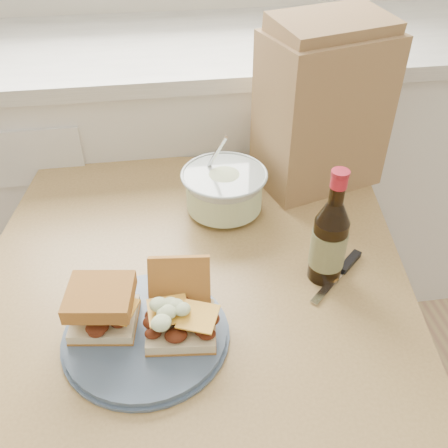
{
  "coord_description": "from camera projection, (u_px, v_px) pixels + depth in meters",
  "views": [
    {
      "loc": [
        -0.03,
        0.21,
        1.41
      ],
      "look_at": [
        0.09,
        0.98,
        0.8
      ],
      "focal_mm": 40.0,
      "sensor_mm": 36.0,
      "label": 1
    }
  ],
  "objects": [
    {
      "name": "dining_table",
      "position": [
        195.0,
        299.0,
        1.09
      ],
      "size": [
        0.99,
        0.99,
        0.72
      ],
      "rotation": [
        0.0,
        0.0,
        -0.16
      ],
      "color": "tan",
      "rests_on": "ground"
    },
    {
      "name": "knife",
      "position": [
        344.0,
        268.0,
        1.01
      ],
      "size": [
        0.14,
        0.13,
        0.01
      ],
      "rotation": [
        0.0,
        0.0,
        0.74
      ],
      "color": "silver",
      "rests_on": "dining_table"
    },
    {
      "name": "sandwich_right",
      "position": [
        180.0,
        308.0,
        0.86
      ],
      "size": [
        0.13,
        0.17,
        0.1
      ],
      "rotation": [
        0.0,
        0.0,
        -0.11
      ],
      "color": "beige",
      "rests_on": "plate"
    },
    {
      "name": "cabinet_run",
      "position": [
        168.0,
        175.0,
        1.75
      ],
      "size": [
        2.5,
        0.64,
        0.94
      ],
      "color": "white",
      "rests_on": "ground"
    },
    {
      "name": "coleslaw_bowl",
      "position": [
        224.0,
        192.0,
        1.14
      ],
      "size": [
        0.2,
        0.2,
        0.19
      ],
      "color": "#B3C1BD",
      "rests_on": "dining_table"
    },
    {
      "name": "sandwich_left",
      "position": [
        102.0,
        307.0,
        0.85
      ],
      "size": [
        0.12,
        0.12,
        0.08
      ],
      "rotation": [
        0.0,
        0.0,
        -0.15
      ],
      "color": "beige",
      "rests_on": "plate"
    },
    {
      "name": "plate",
      "position": [
        146.0,
        334.0,
        0.87
      ],
      "size": [
        0.28,
        0.28,
        0.02
      ],
      "primitive_type": "cylinder",
      "color": "#465972",
      "rests_on": "dining_table"
    },
    {
      "name": "beer_bottle",
      "position": [
        329.0,
        240.0,
        0.94
      ],
      "size": [
        0.07,
        0.07,
        0.25
      ],
      "rotation": [
        0.0,
        0.0,
        0.39
      ],
      "color": "black",
      "rests_on": "dining_table"
    },
    {
      "name": "paper_bag",
      "position": [
        322.0,
        112.0,
        1.17
      ],
      "size": [
        0.32,
        0.25,
        0.37
      ],
      "primitive_type": "cube",
      "rotation": [
        0.0,
        0.0,
        0.28
      ],
      "color": "olive",
      "rests_on": "dining_table"
    }
  ]
}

